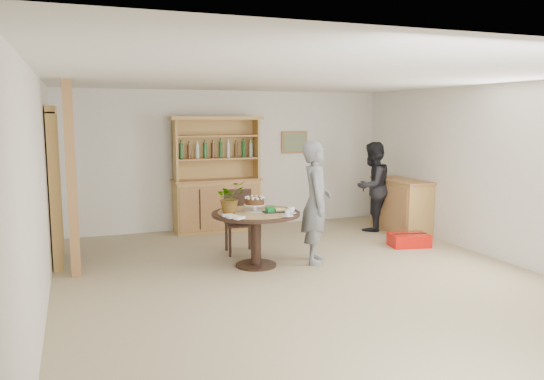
{
  "coord_description": "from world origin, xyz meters",
  "views": [
    {
      "loc": [
        -2.65,
        -5.88,
        2.05
      ],
      "look_at": [
        -0.16,
        0.79,
        1.05
      ],
      "focal_mm": 35.0,
      "sensor_mm": 36.0,
      "label": 1
    }
  ],
  "objects_px": {
    "dining_chair": "(239,217)",
    "adult_person": "(372,186)",
    "sideboard": "(401,205)",
    "dining_table": "(256,223)",
    "teen_boy": "(316,202)",
    "red_suitcase": "(409,240)",
    "hutch": "(217,193)"
  },
  "relations": [
    {
      "from": "dining_chair",
      "to": "adult_person",
      "type": "relative_size",
      "value": 0.59
    },
    {
      "from": "sideboard",
      "to": "adult_person",
      "type": "height_order",
      "value": "adult_person"
    },
    {
      "from": "sideboard",
      "to": "dining_chair",
      "type": "height_order",
      "value": "dining_chair"
    },
    {
      "from": "sideboard",
      "to": "dining_table",
      "type": "relative_size",
      "value": 1.05
    },
    {
      "from": "dining_table",
      "to": "teen_boy",
      "type": "relative_size",
      "value": 0.7
    },
    {
      "from": "sideboard",
      "to": "red_suitcase",
      "type": "xyz_separation_m",
      "value": [
        -0.49,
        -0.97,
        -0.37
      ]
    },
    {
      "from": "dining_table",
      "to": "dining_chair",
      "type": "bearing_deg",
      "value": 89.3
    },
    {
      "from": "sideboard",
      "to": "red_suitcase",
      "type": "height_order",
      "value": "sideboard"
    },
    {
      "from": "teen_boy",
      "to": "dining_table",
      "type": "bearing_deg",
      "value": 107.64
    },
    {
      "from": "dining_table",
      "to": "teen_boy",
      "type": "height_order",
      "value": "teen_boy"
    },
    {
      "from": "adult_person",
      "to": "red_suitcase",
      "type": "bearing_deg",
      "value": 63.5
    },
    {
      "from": "dining_chair",
      "to": "teen_boy",
      "type": "xyz_separation_m",
      "value": [
        0.84,
        -0.93,
        0.32
      ]
    },
    {
      "from": "dining_table",
      "to": "dining_chair",
      "type": "xyz_separation_m",
      "value": [
        0.01,
        0.83,
        -0.07
      ]
    },
    {
      "from": "sideboard",
      "to": "teen_boy",
      "type": "xyz_separation_m",
      "value": [
        -2.27,
        -1.28,
        0.38
      ]
    },
    {
      "from": "sideboard",
      "to": "teen_boy",
      "type": "distance_m",
      "value": 2.63
    },
    {
      "from": "teen_boy",
      "to": "red_suitcase",
      "type": "bearing_deg",
      "value": -55.74
    },
    {
      "from": "dining_chair",
      "to": "teen_boy",
      "type": "height_order",
      "value": "teen_boy"
    },
    {
      "from": "hutch",
      "to": "dining_chair",
      "type": "height_order",
      "value": "hutch"
    },
    {
      "from": "dining_table",
      "to": "red_suitcase",
      "type": "distance_m",
      "value": 2.69
    },
    {
      "from": "hutch",
      "to": "adult_person",
      "type": "relative_size",
      "value": 1.28
    },
    {
      "from": "hutch",
      "to": "adult_person",
      "type": "xyz_separation_m",
      "value": [
        2.62,
        -0.96,
        0.11
      ]
    },
    {
      "from": "red_suitcase",
      "to": "adult_person",
      "type": "bearing_deg",
      "value": 97.94
    },
    {
      "from": "teen_boy",
      "to": "red_suitcase",
      "type": "distance_m",
      "value": 1.96
    },
    {
      "from": "adult_person",
      "to": "hutch",
      "type": "bearing_deg",
      "value": -43.51
    },
    {
      "from": "dining_chair",
      "to": "red_suitcase",
      "type": "distance_m",
      "value": 2.73
    },
    {
      "from": "hutch",
      "to": "teen_boy",
      "type": "height_order",
      "value": "hutch"
    },
    {
      "from": "dining_table",
      "to": "teen_boy",
      "type": "bearing_deg",
      "value": -6.71
    },
    {
      "from": "dining_table",
      "to": "adult_person",
      "type": "bearing_deg",
      "value": 28.41
    },
    {
      "from": "hutch",
      "to": "dining_table",
      "type": "bearing_deg",
      "value": -91.89
    },
    {
      "from": "teen_boy",
      "to": "hutch",
      "type": "bearing_deg",
      "value": 41.36
    },
    {
      "from": "sideboard",
      "to": "red_suitcase",
      "type": "distance_m",
      "value": 1.14
    },
    {
      "from": "dining_chair",
      "to": "dining_table",
      "type": "bearing_deg",
      "value": -83.41
    }
  ]
}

